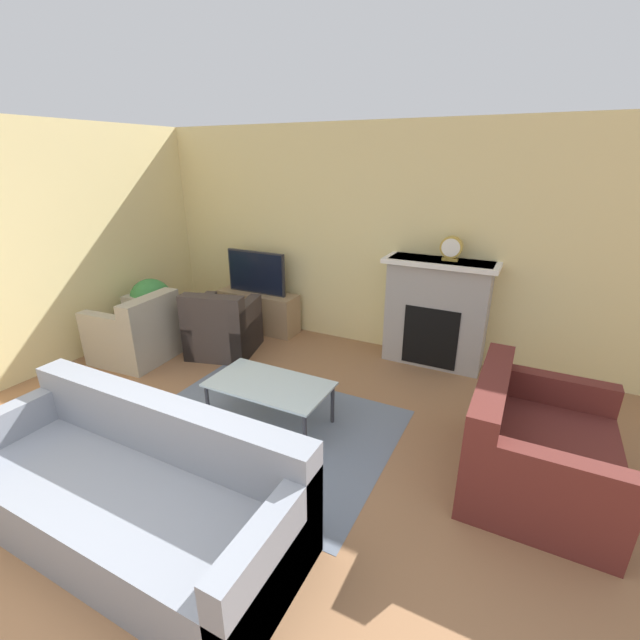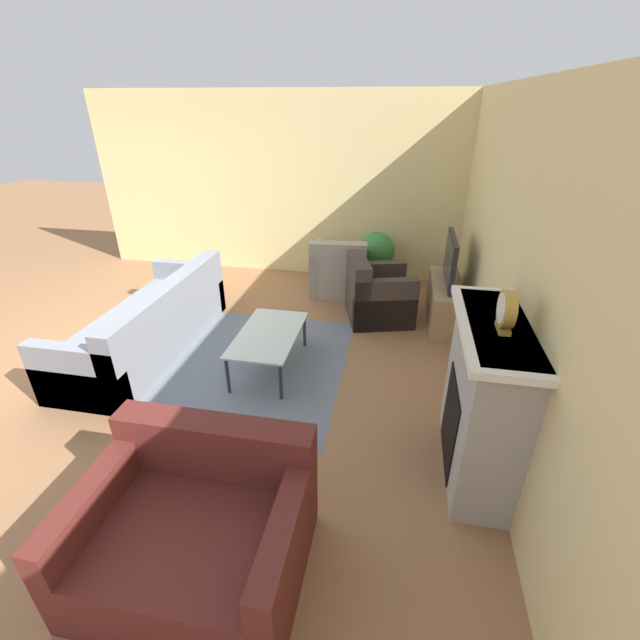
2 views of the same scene
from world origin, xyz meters
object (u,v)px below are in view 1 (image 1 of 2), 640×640
at_px(tv, 256,272).
at_px(mantel_clock, 451,248).
at_px(couch_sectional, 133,494).
at_px(coffee_table, 269,387).
at_px(couch_loveseat, 534,450).
at_px(armchair_accent, 223,330).
at_px(armchair_by_window, 136,336).
at_px(potted_plant, 152,301).

distance_m(tv, mantel_clock, 2.60).
bearing_deg(couch_sectional, coffee_table, 85.51).
bearing_deg(couch_sectional, couch_loveseat, 35.86).
distance_m(armchair_accent, mantel_clock, 2.86).
height_order(tv, armchair_by_window, tv).
relative_size(couch_loveseat, armchair_accent, 1.33).
bearing_deg(mantel_clock, couch_sectional, -110.22).
height_order(armchair_by_window, armchair_accent, same).
height_order(tv, potted_plant, tv).
bearing_deg(potted_plant, couch_sectional, -45.27).
distance_m(couch_loveseat, armchair_by_window, 4.34).
bearing_deg(potted_plant, armchair_accent, 5.09).
xyz_separation_m(couch_sectional, potted_plant, (-2.32, 2.34, 0.26)).
relative_size(couch_loveseat, potted_plant, 1.50).
bearing_deg(armchair_accent, couch_sectional, 101.51).
xyz_separation_m(tv, couch_loveseat, (3.58, -1.63, -0.55)).
bearing_deg(coffee_table, couch_sectional, -94.49).
xyz_separation_m(tv, couch_sectional, (1.30, -3.28, -0.55)).
bearing_deg(tv, couch_loveseat, -24.52).
height_order(tv, coffee_table, tv).
distance_m(tv, couch_sectional, 3.57).
distance_m(couch_sectional, armchair_accent, 2.74).
distance_m(tv, couch_loveseat, 3.97).
xyz_separation_m(couch_sectional, coffee_table, (0.11, 1.42, 0.09)).
bearing_deg(couch_sectional, armchair_by_window, 138.45).
relative_size(tv, coffee_table, 0.81).
bearing_deg(coffee_table, mantel_clock, 59.82).
distance_m(potted_plant, mantel_clock, 3.79).
bearing_deg(coffee_table, potted_plant, 159.20).
distance_m(armchair_by_window, armchair_accent, 1.02).
xyz_separation_m(coffee_table, potted_plant, (-2.43, 0.92, 0.17)).
height_order(armchair_by_window, coffee_table, armchair_by_window).
height_order(armchair_accent, mantel_clock, mantel_clock).
distance_m(armchair_accent, potted_plant, 1.10).
xyz_separation_m(potted_plant, mantel_clock, (3.55, 1.01, 0.84)).
distance_m(tv, coffee_table, 2.38).
bearing_deg(couch_loveseat, armchair_accent, 77.34).
bearing_deg(tv, armchair_accent, -86.41).
height_order(couch_loveseat, mantel_clock, mantel_clock).
relative_size(couch_loveseat, armchair_by_window, 1.44).
height_order(couch_loveseat, armchair_by_window, same).
distance_m(tv, armchair_by_window, 1.72).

